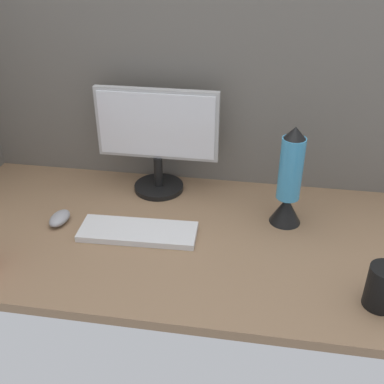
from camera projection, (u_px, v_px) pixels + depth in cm
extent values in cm
cube|color=#8C6B4C|center=(197.00, 235.00, 150.27)|extent=(180.00, 80.00, 3.00)
cube|color=slate|center=(214.00, 78.00, 161.52)|extent=(180.00, 5.00, 77.65)
cylinder|color=black|center=(159.00, 187.00, 172.30)|extent=(18.00, 18.00, 1.80)
cylinder|color=black|center=(158.00, 172.00, 169.04)|extent=(3.20, 3.20, 11.00)
cube|color=#B7B7B7|center=(157.00, 124.00, 160.68)|extent=(42.91, 2.40, 25.07)
cube|color=white|center=(156.00, 126.00, 159.49)|extent=(40.51, 0.60, 22.67)
cube|color=silver|center=(138.00, 232.00, 147.73)|extent=(37.47, 14.42, 2.00)
ellipsoid|color=#99999E|center=(60.00, 218.00, 153.07)|extent=(6.53, 10.11, 3.40)
cylinder|color=black|center=(383.00, 287.00, 118.41)|extent=(8.36, 8.36, 12.04)
cone|color=black|center=(286.00, 209.00, 152.16)|extent=(10.28, 10.28, 9.34)
cylinder|color=#3F99CC|center=(291.00, 169.00, 144.53)|extent=(7.47, 7.47, 20.56)
cone|color=black|center=(295.00, 133.00, 138.34)|extent=(6.73, 6.73, 3.74)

